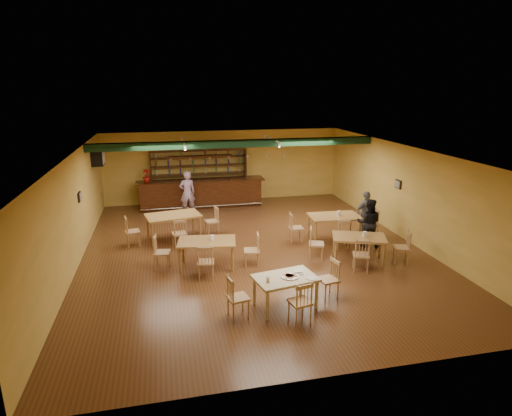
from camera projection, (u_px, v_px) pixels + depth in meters
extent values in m
plane|color=#523217|center=(254.00, 250.00, 12.95)|extent=(12.00, 12.00, 0.00)
cube|color=black|center=(237.00, 144.00, 14.78)|extent=(10.00, 0.30, 0.25)
cube|color=silver|center=(183.00, 141.00, 14.95)|extent=(0.05, 2.50, 0.05)
cube|color=silver|center=(271.00, 139.00, 15.61)|extent=(0.05, 2.50, 0.05)
cube|color=silver|center=(98.00, 157.00, 15.24)|extent=(0.34, 0.70, 0.48)
cube|color=black|center=(80.00, 197.00, 12.39)|extent=(0.04, 0.34, 0.28)
cube|color=black|center=(398.00, 184.00, 13.97)|extent=(0.04, 0.34, 0.28)
cube|color=black|center=(201.00, 193.00, 17.40)|extent=(5.15, 0.85, 1.13)
cube|color=black|center=(199.00, 177.00, 17.83)|extent=(3.98, 0.40, 2.28)
imported|color=maroon|center=(146.00, 176.00, 16.73)|extent=(0.38, 0.38, 0.53)
cube|color=#A27339|center=(174.00, 227.00, 13.72)|extent=(1.84, 1.31, 0.84)
cube|color=#A27339|center=(334.00, 227.00, 13.75)|extent=(1.66, 1.06, 0.81)
cube|color=#A27339|center=(207.00, 254.00, 11.64)|extent=(1.67, 1.16, 0.77)
cube|color=#A27339|center=(358.00, 249.00, 12.08)|extent=(1.67, 1.32, 0.73)
cube|color=tan|center=(285.00, 292.00, 9.56)|extent=(1.50, 1.11, 0.73)
cylinder|color=silver|center=(290.00, 276.00, 9.47)|extent=(0.44, 0.44, 0.01)
cylinder|color=#EAE5C6|center=(268.00, 279.00, 9.21)|extent=(0.09, 0.09, 0.11)
cube|color=white|center=(297.00, 271.00, 9.70)|extent=(0.21, 0.17, 0.03)
cube|color=silver|center=(295.00, 274.00, 9.55)|extent=(0.33, 0.14, 0.00)
cylinder|color=white|center=(311.00, 278.00, 9.38)|extent=(0.26, 0.26, 0.01)
imported|color=purple|center=(187.00, 193.00, 16.42)|extent=(0.67, 0.50, 1.67)
imported|color=black|center=(369.00, 223.00, 13.07)|extent=(0.91, 0.84, 1.52)
imported|color=gray|center=(366.00, 213.00, 14.09)|extent=(0.93, 0.52, 1.50)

